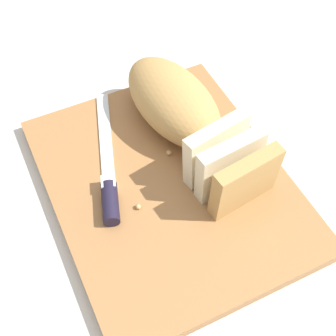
# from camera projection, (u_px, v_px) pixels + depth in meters

# --- Properties ---
(ground_plane) EXTENTS (3.00, 3.00, 0.00)m
(ground_plane) POSITION_uv_depth(u_px,v_px,m) (168.00, 188.00, 0.67)
(ground_plane) COLOR beige
(cutting_board) EXTENTS (0.40, 0.32, 0.02)m
(cutting_board) POSITION_uv_depth(u_px,v_px,m) (168.00, 185.00, 0.66)
(cutting_board) COLOR #9E6B3D
(cutting_board) RESTS_ON ground_plane
(bread_loaf) EXTENTS (0.29, 0.13, 0.09)m
(bread_loaf) POSITION_uv_depth(u_px,v_px,m) (185.00, 115.00, 0.67)
(bread_loaf) COLOR tan
(bread_loaf) RESTS_ON cutting_board
(bread_knife) EXTENTS (0.24, 0.10, 0.02)m
(bread_knife) POSITION_uv_depth(u_px,v_px,m) (109.00, 186.00, 0.64)
(bread_knife) COLOR silver
(bread_knife) RESTS_ON cutting_board
(crumb_near_knife) EXTENTS (0.01, 0.01, 0.01)m
(crumb_near_knife) POSITION_uv_depth(u_px,v_px,m) (169.00, 153.00, 0.68)
(crumb_near_knife) COLOR tan
(crumb_near_knife) RESTS_ON cutting_board
(crumb_near_loaf) EXTENTS (0.01, 0.01, 0.01)m
(crumb_near_loaf) POSITION_uv_depth(u_px,v_px,m) (138.00, 207.00, 0.63)
(crumb_near_loaf) COLOR tan
(crumb_near_loaf) RESTS_ON cutting_board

